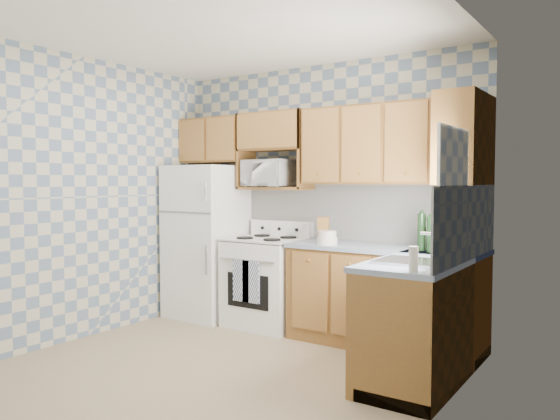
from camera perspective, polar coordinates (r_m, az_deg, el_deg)
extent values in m
plane|color=#8E7A5E|center=(4.59, -6.00, -16.20)|extent=(3.40, 3.40, 0.00)
cube|color=slate|center=(5.65, 4.40, 1.40)|extent=(3.40, 0.02, 2.70)
cube|color=slate|center=(3.49, 15.78, 0.31)|extent=(0.02, 3.20, 2.70)
cube|color=silver|center=(5.46, 7.99, -0.25)|extent=(2.60, 0.02, 0.56)
cube|color=silver|center=(4.27, 18.98, -1.28)|extent=(0.02, 1.60, 0.56)
cube|color=white|center=(6.15, -7.67, -3.25)|extent=(0.75, 0.70, 1.68)
cube|color=white|center=(5.73, -1.39, -7.64)|extent=(0.76, 0.65, 0.90)
cube|color=silver|center=(5.66, -1.40, -3.10)|extent=(0.76, 0.65, 0.02)
cube|color=white|center=(5.88, 0.15, -1.95)|extent=(0.76, 0.08, 0.17)
cube|color=navy|center=(5.48, -4.05, -7.37)|extent=(0.20, 0.02, 0.42)
cube|color=navy|center=(5.41, -3.05, -7.50)|extent=(0.20, 0.02, 0.42)
cube|color=brown|center=(5.13, 10.82, -9.06)|extent=(1.75, 0.60, 0.88)
cube|color=brown|center=(4.47, 15.15, -10.91)|extent=(0.60, 1.60, 0.88)
cube|color=slate|center=(5.05, 10.84, -3.96)|extent=(1.77, 0.63, 0.04)
cube|color=slate|center=(4.39, 15.17, -5.06)|extent=(0.63, 1.60, 0.04)
cube|color=brown|center=(5.15, 11.57, 6.76)|extent=(1.75, 0.33, 0.74)
cube|color=brown|center=(6.28, -6.72, 7.21)|extent=(0.82, 0.33, 0.50)
cube|color=brown|center=(4.75, 18.71, 6.99)|extent=(0.33, 0.70, 0.74)
cube|color=brown|center=(5.76, -0.48, 2.29)|extent=(0.80, 0.33, 0.03)
imported|color=white|center=(5.77, -1.17, 3.85)|extent=(0.52, 0.36, 0.29)
cube|color=#B7B7BC|center=(4.05, 13.64, -5.34)|extent=(0.48, 0.40, 0.03)
cube|color=white|center=(3.92, 17.64, 2.03)|extent=(0.02, 0.66, 0.86)
cylinder|color=black|center=(4.79, 14.58, -2.23)|extent=(0.07, 0.07, 0.32)
cylinder|color=black|center=(4.70, 15.49, -2.47)|extent=(0.07, 0.07, 0.30)
cylinder|color=#4E2C06|center=(4.78, 16.43, -2.52)|extent=(0.07, 0.07, 0.27)
cube|color=brown|center=(5.34, 4.57, -2.02)|extent=(0.14, 0.14, 0.24)
cylinder|color=white|center=(4.90, 15.14, -2.89)|extent=(0.15, 0.15, 0.19)
cylinder|color=beige|center=(3.62, 13.77, -5.06)|extent=(0.06, 0.06, 0.17)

